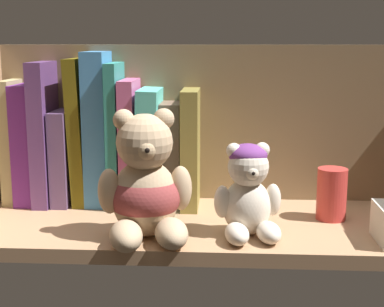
{
  "coord_description": "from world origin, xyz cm",
  "views": [
    {
      "loc": [
        1.19,
        -80.36,
        28.49
      ],
      "look_at": [
        -3.57,
        0.0,
        12.25
      ],
      "focal_mm": 53.14,
      "sensor_mm": 36.0,
      "label": 1
    }
  ],
  "objects_px": {
    "book_7": "(132,141)",
    "pillar_candle": "(332,194)",
    "book_5": "(100,128)",
    "book_8": "(151,146)",
    "teddy_bear_smaller": "(248,192)",
    "book_2": "(48,132)",
    "book_3": "(66,155)",
    "teddy_bear_larger": "(145,188)",
    "book_1": "(31,143)",
    "book_10": "(191,146)",
    "book_4": "(81,131)",
    "book_9": "(172,153)",
    "book_0": "(15,141)",
    "book_6": "(118,133)"
  },
  "relations": [
    {
      "from": "book_7",
      "to": "pillar_candle",
      "type": "bearing_deg",
      "value": -14.04
    },
    {
      "from": "book_5",
      "to": "book_8",
      "type": "relative_size",
      "value": 1.3
    },
    {
      "from": "book_5",
      "to": "teddy_bear_smaller",
      "type": "distance_m",
      "value": 0.29
    },
    {
      "from": "book_5",
      "to": "book_2",
      "type": "bearing_deg",
      "value": 180.0
    },
    {
      "from": "book_3",
      "to": "teddy_bear_larger",
      "type": "xyz_separation_m",
      "value": [
        0.16,
        -0.17,
        -0.01
      ]
    },
    {
      "from": "book_1",
      "to": "teddy_bear_smaller",
      "type": "relative_size",
      "value": 1.51
    },
    {
      "from": "book_10",
      "to": "teddy_bear_smaller",
      "type": "bearing_deg",
      "value": -61.13
    },
    {
      "from": "book_3",
      "to": "book_4",
      "type": "bearing_deg",
      "value": 0.0
    },
    {
      "from": "teddy_bear_larger",
      "to": "pillar_candle",
      "type": "xyz_separation_m",
      "value": [
        0.27,
        0.1,
        -0.03
      ]
    },
    {
      "from": "book_5",
      "to": "book_9",
      "type": "xyz_separation_m",
      "value": [
        0.12,
        0.0,
        -0.04
      ]
    },
    {
      "from": "book_0",
      "to": "book_2",
      "type": "bearing_deg",
      "value": 0.0
    },
    {
      "from": "book_2",
      "to": "book_5",
      "type": "xyz_separation_m",
      "value": [
        0.09,
        0.0,
        0.01
      ]
    },
    {
      "from": "book_6",
      "to": "book_7",
      "type": "bearing_deg",
      "value": 0.0
    },
    {
      "from": "book_3",
      "to": "teddy_bear_smaller",
      "type": "xyz_separation_m",
      "value": [
        0.29,
        -0.16,
        -0.02
      ]
    },
    {
      "from": "book_0",
      "to": "teddy_bear_larger",
      "type": "xyz_separation_m",
      "value": [
        0.24,
        -0.17,
        -0.03
      ]
    },
    {
      "from": "book_5",
      "to": "book_0",
      "type": "bearing_deg",
      "value": 180.0
    },
    {
      "from": "teddy_bear_smaller",
      "to": "book_8",
      "type": "bearing_deg",
      "value": 134.17
    },
    {
      "from": "teddy_bear_larger",
      "to": "book_10",
      "type": "bearing_deg",
      "value": 73.53
    },
    {
      "from": "book_1",
      "to": "pillar_candle",
      "type": "height_order",
      "value": "book_1"
    },
    {
      "from": "pillar_candle",
      "to": "book_5",
      "type": "bearing_deg",
      "value": 167.93
    },
    {
      "from": "book_1",
      "to": "book_2",
      "type": "bearing_deg",
      "value": 0.0
    },
    {
      "from": "book_7",
      "to": "teddy_bear_larger",
      "type": "height_order",
      "value": "book_7"
    },
    {
      "from": "book_0",
      "to": "book_8",
      "type": "xyz_separation_m",
      "value": [
        0.23,
        0.0,
        -0.01
      ]
    },
    {
      "from": "book_2",
      "to": "book_4",
      "type": "distance_m",
      "value": 0.06
    },
    {
      "from": "book_6",
      "to": "book_9",
      "type": "height_order",
      "value": "book_6"
    },
    {
      "from": "book_9",
      "to": "teddy_bear_smaller",
      "type": "height_order",
      "value": "book_9"
    },
    {
      "from": "book_8",
      "to": "teddy_bear_smaller",
      "type": "relative_size",
      "value": 1.47
    },
    {
      "from": "book_3",
      "to": "book_8",
      "type": "relative_size",
      "value": 0.81
    },
    {
      "from": "book_6",
      "to": "book_10",
      "type": "relative_size",
      "value": 1.22
    },
    {
      "from": "book_5",
      "to": "teddy_bear_larger",
      "type": "bearing_deg",
      "value": -60.49
    },
    {
      "from": "book_1",
      "to": "book_4",
      "type": "height_order",
      "value": "book_4"
    },
    {
      "from": "book_10",
      "to": "teddy_bear_larger",
      "type": "distance_m",
      "value": 0.18
    },
    {
      "from": "book_4",
      "to": "teddy_bear_larger",
      "type": "bearing_deg",
      "value": -53.32
    },
    {
      "from": "book_1",
      "to": "teddy_bear_larger",
      "type": "relative_size",
      "value": 1.11
    },
    {
      "from": "book_2",
      "to": "book_8",
      "type": "distance_m",
      "value": 0.17
    },
    {
      "from": "book_6",
      "to": "book_7",
      "type": "distance_m",
      "value": 0.03
    },
    {
      "from": "book_7",
      "to": "teddy_bear_smaller",
      "type": "xyz_separation_m",
      "value": [
        0.18,
        -0.16,
        -0.04
      ]
    },
    {
      "from": "book_1",
      "to": "teddy_bear_larger",
      "type": "xyz_separation_m",
      "value": [
        0.21,
        -0.17,
        -0.03
      ]
    },
    {
      "from": "book_5",
      "to": "book_6",
      "type": "xyz_separation_m",
      "value": [
        0.03,
        0.0,
        -0.01
      ]
    },
    {
      "from": "teddy_bear_larger",
      "to": "book_4",
      "type": "bearing_deg",
      "value": 126.68
    },
    {
      "from": "book_0",
      "to": "book_3",
      "type": "distance_m",
      "value": 0.09
    },
    {
      "from": "book_2",
      "to": "book_6",
      "type": "relative_size",
      "value": 1.01
    },
    {
      "from": "teddy_bear_smaller",
      "to": "book_9",
      "type": "bearing_deg",
      "value": 126.98
    },
    {
      "from": "book_3",
      "to": "book_4",
      "type": "xyz_separation_m",
      "value": [
        0.03,
        0.0,
        0.04
      ]
    },
    {
      "from": "book_1",
      "to": "book_9",
      "type": "distance_m",
      "value": 0.23
    },
    {
      "from": "book_4",
      "to": "teddy_bear_smaller",
      "type": "xyz_separation_m",
      "value": [
        0.27,
        -0.16,
        -0.06
      ]
    },
    {
      "from": "book_2",
      "to": "teddy_bear_smaller",
      "type": "distance_m",
      "value": 0.36
    },
    {
      "from": "book_5",
      "to": "teddy_bear_larger",
      "type": "height_order",
      "value": "book_5"
    },
    {
      "from": "book_1",
      "to": "book_3",
      "type": "height_order",
      "value": "book_1"
    },
    {
      "from": "book_8",
      "to": "teddy_bear_larger",
      "type": "xyz_separation_m",
      "value": [
        0.02,
        -0.17,
        -0.03
      ]
    }
  ]
}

